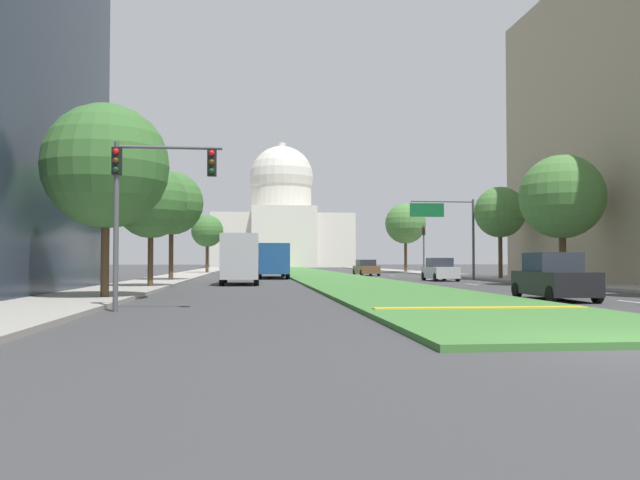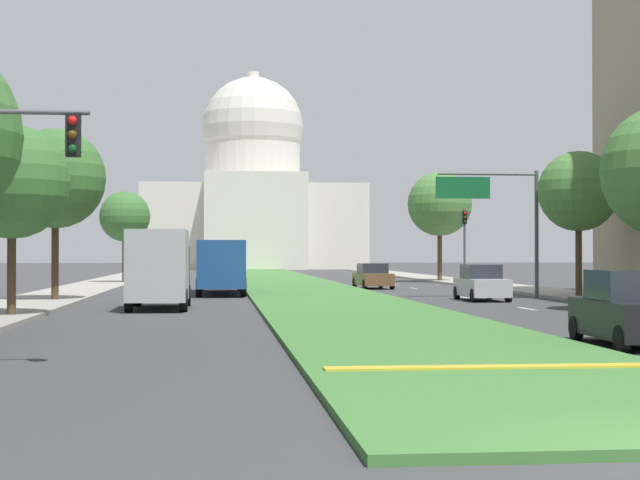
{
  "view_description": "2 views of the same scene",
  "coord_description": "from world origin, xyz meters",
  "px_view_note": "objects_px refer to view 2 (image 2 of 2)",
  "views": [
    {
      "loc": [
        -6.72,
        -10.48,
        1.57
      ],
      "look_at": [
        -1.6,
        37.65,
        3.11
      ],
      "focal_mm": 35.69,
      "sensor_mm": 36.0,
      "label": 1
    },
    {
      "loc": [
        -5.17,
        -10.63,
        2.3
      ],
      "look_at": [
        -0.67,
        33.42,
        2.86
      ],
      "focal_mm": 56.44,
      "sensor_mm": 36.0,
      "label": 2
    }
  ],
  "objects_px": {
    "traffic_light_far_right": "(465,237)",
    "capitol_building": "(253,196)",
    "overhead_guide_sign": "(499,207)",
    "sedan_distant": "(373,277)",
    "street_tree_right_distant": "(440,204)",
    "street_tree_left_distant": "(125,217)",
    "street_tree_left_mid": "(12,182)",
    "box_truck_delivery": "(159,268)",
    "city_bus": "(221,262)",
    "sedan_midblock": "(482,284)",
    "street_tree_left_far": "(55,179)",
    "sedan_lead_stopped": "(631,311)",
    "street_tree_right_far": "(578,192)"
  },
  "relations": [
    {
      "from": "sedan_lead_stopped",
      "to": "sedan_distant",
      "type": "distance_m",
      "value": 39.84
    },
    {
      "from": "street_tree_left_distant",
      "to": "box_truck_delivery",
      "type": "xyz_separation_m",
      "value": [
        4.43,
        -33.49,
        -3.26
      ]
    },
    {
      "from": "street_tree_left_far",
      "to": "sedan_distant",
      "type": "xyz_separation_m",
      "value": [
        17.37,
        16.35,
        -4.95
      ]
    },
    {
      "from": "street_tree_left_far",
      "to": "city_bus",
      "type": "bearing_deg",
      "value": 49.96
    },
    {
      "from": "street_tree_left_far",
      "to": "street_tree_right_distant",
      "type": "relative_size",
      "value": 0.93
    },
    {
      "from": "box_truck_delivery",
      "to": "city_bus",
      "type": "xyz_separation_m",
      "value": [
        2.55,
        15.13,
        0.09
      ]
    },
    {
      "from": "overhead_guide_sign",
      "to": "street_tree_right_distant",
      "type": "xyz_separation_m",
      "value": [
        2.97,
        27.03,
        1.46
      ]
    },
    {
      "from": "overhead_guide_sign",
      "to": "sedan_distant",
      "type": "relative_size",
      "value": 1.51
    },
    {
      "from": "capitol_building",
      "to": "street_tree_left_far",
      "type": "height_order",
      "value": "capitol_building"
    },
    {
      "from": "capitol_building",
      "to": "sedan_distant",
      "type": "height_order",
      "value": "capitol_building"
    },
    {
      "from": "street_tree_right_distant",
      "to": "traffic_light_far_right",
      "type": "bearing_deg",
      "value": -95.41
    },
    {
      "from": "traffic_light_far_right",
      "to": "city_bus",
      "type": "xyz_separation_m",
      "value": [
        -15.84,
        -7.69,
        -1.54
      ]
    },
    {
      "from": "sedan_lead_stopped",
      "to": "sedan_midblock",
      "type": "distance_m",
      "value": 23.46
    },
    {
      "from": "capitol_building",
      "to": "traffic_light_far_right",
      "type": "relative_size",
      "value": 6.09
    },
    {
      "from": "street_tree_right_distant",
      "to": "sedan_lead_stopped",
      "type": "bearing_deg",
      "value": -97.62
    },
    {
      "from": "traffic_light_far_right",
      "to": "street_tree_right_distant",
      "type": "bearing_deg",
      "value": 84.59
    },
    {
      "from": "street_tree_left_distant",
      "to": "sedan_midblock",
      "type": "bearing_deg",
      "value": -54.91
    },
    {
      "from": "traffic_light_far_right",
      "to": "street_tree_left_far",
      "type": "bearing_deg",
      "value": -144.44
    },
    {
      "from": "street_tree_left_far",
      "to": "sedan_lead_stopped",
      "type": "xyz_separation_m",
      "value": [
        17.61,
        -23.49,
        -4.86
      ]
    },
    {
      "from": "capitol_building",
      "to": "box_truck_delivery",
      "type": "bearing_deg",
      "value": -94.06
    },
    {
      "from": "street_tree_right_far",
      "to": "traffic_light_far_right",
      "type": "bearing_deg",
      "value": 97.02
    },
    {
      "from": "street_tree_left_far",
      "to": "sedan_lead_stopped",
      "type": "bearing_deg",
      "value": -53.14
    },
    {
      "from": "overhead_guide_sign",
      "to": "sedan_distant",
      "type": "distance_m",
      "value": 14.97
    },
    {
      "from": "overhead_guide_sign",
      "to": "city_bus",
      "type": "height_order",
      "value": "overhead_guide_sign"
    },
    {
      "from": "capitol_building",
      "to": "street_tree_left_distant",
      "type": "xyz_separation_m",
      "value": [
        -11.95,
        -72.43,
        -5.69
      ]
    },
    {
      "from": "box_truck_delivery",
      "to": "street_tree_right_distant",
      "type": "bearing_deg",
      "value": 61.17
    },
    {
      "from": "overhead_guide_sign",
      "to": "sedan_lead_stopped",
      "type": "bearing_deg",
      "value": -99.01
    },
    {
      "from": "sedan_distant",
      "to": "sedan_lead_stopped",
      "type": "bearing_deg",
      "value": -89.67
    },
    {
      "from": "street_tree_left_mid",
      "to": "sedan_midblock",
      "type": "xyz_separation_m",
      "value": [
        19.75,
        11.35,
        -3.94
      ]
    },
    {
      "from": "street_tree_right_far",
      "to": "city_bus",
      "type": "xyz_separation_m",
      "value": [
        -17.76,
        7.88,
        -3.59
      ]
    },
    {
      "from": "capitol_building",
      "to": "street_tree_left_distant",
      "type": "distance_m",
      "value": 73.63
    },
    {
      "from": "traffic_light_far_right",
      "to": "capitol_building",
      "type": "bearing_deg",
      "value": 97.45
    },
    {
      "from": "street_tree_right_far",
      "to": "street_tree_left_distant",
      "type": "bearing_deg",
      "value": 133.32
    },
    {
      "from": "street_tree_right_far",
      "to": "street_tree_left_mid",
      "type": "bearing_deg",
      "value": -153.07
    },
    {
      "from": "sedan_lead_stopped",
      "to": "box_truck_delivery",
      "type": "relative_size",
      "value": 0.69
    },
    {
      "from": "capitol_building",
      "to": "sedan_midblock",
      "type": "distance_m",
      "value": 100.81
    },
    {
      "from": "street_tree_left_far",
      "to": "street_tree_right_distant",
      "type": "distance_m",
      "value": 38.55
    },
    {
      "from": "street_tree_left_mid",
      "to": "sedan_distant",
      "type": "xyz_separation_m",
      "value": [
        17.04,
        27.86,
        -3.99
      ]
    },
    {
      "from": "traffic_light_far_right",
      "to": "overhead_guide_sign",
      "type": "xyz_separation_m",
      "value": [
        -1.76,
        -14.24,
        1.32
      ]
    },
    {
      "from": "box_truck_delivery",
      "to": "city_bus",
      "type": "relative_size",
      "value": 0.58
    },
    {
      "from": "street_tree_left_distant",
      "to": "street_tree_right_distant",
      "type": "height_order",
      "value": "street_tree_right_distant"
    },
    {
      "from": "traffic_light_far_right",
      "to": "box_truck_delivery",
      "type": "relative_size",
      "value": 0.81
    },
    {
      "from": "capitol_building",
      "to": "street_tree_right_distant",
      "type": "xyz_separation_m",
      "value": [
        12.08,
        -70.3,
        -4.54
      ]
    },
    {
      "from": "street_tree_right_distant",
      "to": "street_tree_left_distant",
      "type": "bearing_deg",
      "value": -174.93
    },
    {
      "from": "capitol_building",
      "to": "street_tree_left_mid",
      "type": "xyz_separation_m",
      "value": [
        -12.3,
        -111.4,
        -5.88
      ]
    },
    {
      "from": "street_tree_left_mid",
      "to": "box_truck_delivery",
      "type": "relative_size",
      "value": 1.06
    },
    {
      "from": "traffic_light_far_right",
      "to": "city_bus",
      "type": "distance_m",
      "value": 17.68
    },
    {
      "from": "street_tree_left_mid",
      "to": "sedan_lead_stopped",
      "type": "xyz_separation_m",
      "value": [
        17.27,
        -11.98,
        -3.89
      ]
    },
    {
      "from": "sedan_distant",
      "to": "overhead_guide_sign",
      "type": "bearing_deg",
      "value": -72.46
    },
    {
      "from": "sedan_midblock",
      "to": "box_truck_delivery",
      "type": "distance_m",
      "value": 16.11
    }
  ]
}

